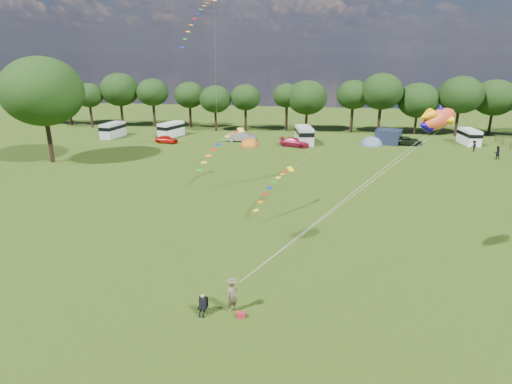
# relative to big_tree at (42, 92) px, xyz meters

# --- Properties ---
(ground_plane) EXTENTS (180.00, 180.00, 0.00)m
(ground_plane) POSITION_rel_big_tree_xyz_m (30.00, -28.00, -9.02)
(ground_plane) COLOR black
(ground_plane) RESTS_ON ground
(tree_line) EXTENTS (102.98, 10.98, 10.27)m
(tree_line) POSITION_rel_big_tree_xyz_m (35.30, 26.99, -2.67)
(tree_line) COLOR black
(tree_line) RESTS_ON ground
(big_tree) EXTENTS (10.00, 10.00, 13.28)m
(big_tree) POSITION_rel_big_tree_xyz_m (0.00, 0.00, 0.00)
(big_tree) COLOR black
(big_tree) RESTS_ON ground
(car_a) EXTENTS (3.82, 1.98, 1.22)m
(car_a) POSITION_rel_big_tree_xyz_m (10.52, 13.73, -8.41)
(car_a) COLOR red
(car_a) RESTS_ON ground
(car_b) EXTENTS (4.54, 1.90, 1.57)m
(car_b) POSITION_rel_big_tree_xyz_m (21.83, 16.81, -8.23)
(car_b) COLOR gray
(car_b) RESTS_ON ground
(car_c) EXTENTS (4.71, 3.13, 1.31)m
(car_c) POSITION_rel_big_tree_xyz_m (30.56, 14.30, -8.36)
(car_c) COLOR #A01A35
(car_c) RESTS_ON ground
(car_d) EXTENTS (4.69, 2.13, 1.28)m
(car_d) POSITION_rel_big_tree_xyz_m (47.57, 18.16, -8.38)
(car_d) COLOR black
(car_d) RESTS_ON ground
(campervan_a) EXTENTS (2.73, 5.10, 2.38)m
(campervan_a) POSITION_rel_big_tree_xyz_m (-0.02, 17.03, -7.74)
(campervan_a) COLOR #B4B4B6
(campervan_a) RESTS_ON ground
(campervan_b) EXTENTS (3.57, 5.22, 2.36)m
(campervan_b) POSITION_rel_big_tree_xyz_m (9.44, 19.08, -7.75)
(campervan_b) COLOR white
(campervan_b) RESTS_ON ground
(campervan_c) EXTENTS (3.34, 5.70, 2.62)m
(campervan_c) POSITION_rel_big_tree_xyz_m (31.85, 16.68, -7.61)
(campervan_c) COLOR silver
(campervan_c) RESTS_ON ground
(campervan_d) EXTENTS (2.53, 4.89, 2.30)m
(campervan_d) POSITION_rel_big_tree_xyz_m (57.14, 20.25, -7.78)
(campervan_d) COLOR white
(campervan_d) RESTS_ON ground
(tent_orange) EXTENTS (2.94, 3.22, 2.30)m
(tent_orange) POSITION_rel_big_tree_xyz_m (23.73, 13.73, -9.00)
(tent_orange) COLOR #BC5B14
(tent_orange) RESTS_ON ground
(tent_greyblue) EXTENTS (3.51, 3.84, 2.61)m
(tent_greyblue) POSITION_rel_big_tree_xyz_m (42.19, 17.12, -9.00)
(tent_greyblue) COLOR slate
(tent_greyblue) RESTS_ON ground
(awning_navy) EXTENTS (4.34, 3.94, 2.23)m
(awning_navy) POSITION_rel_big_tree_xyz_m (44.81, 18.65, -7.90)
(awning_navy) COLOR #192135
(awning_navy) RESTS_ON ground
(kite_flyer) EXTENTS (0.83, 0.81, 1.91)m
(kite_flyer) POSITION_rel_big_tree_xyz_m (30.12, -29.29, -8.06)
(kite_flyer) COLOR brown
(kite_flyer) RESTS_ON ground
(camp_chair) EXTENTS (0.54, 0.53, 1.25)m
(camp_chair) POSITION_rel_big_tree_xyz_m (28.55, -29.75, -8.27)
(camp_chair) COLOR #99999E
(camp_chair) RESTS_ON ground
(kite_bag) EXTENTS (0.49, 0.36, 0.32)m
(kite_bag) POSITION_rel_big_tree_xyz_m (30.68, -29.79, -8.86)
(kite_bag) COLOR #A91B28
(kite_bag) RESTS_ON ground
(fish_kite) EXTENTS (3.04, 2.81, 1.76)m
(fish_kite) POSITION_rel_big_tree_xyz_m (41.17, -23.07, 1.06)
(fish_kite) COLOR #E84924
(fish_kite) RESTS_ON ground
(streamer_kite_a) EXTENTS (3.29, 5.59, 5.75)m
(streamer_kite_a) POSITION_rel_big_tree_xyz_m (19.84, 2.88, 8.83)
(streamer_kite_a) COLOR #FFFB33
(streamer_kite_a) RESTS_ON ground
(streamer_kite_b) EXTENTS (4.40, 4.76, 3.84)m
(streamer_kite_b) POSITION_rel_big_tree_xyz_m (24.38, -6.06, -4.39)
(streamer_kite_b) COLOR yellow
(streamer_kite_b) RESTS_ON ground
(streamer_kite_c) EXTENTS (3.15, 4.96, 2.80)m
(streamer_kite_c) POSITION_rel_big_tree_xyz_m (30.90, -13.78, -6.10)
(streamer_kite_c) COLOR #EDF400
(streamer_kite_c) RESTS_ON ground
(walker_a) EXTENTS (0.97, 0.74, 1.78)m
(walker_a) POSITION_rel_big_tree_xyz_m (57.85, 10.64, -8.13)
(walker_a) COLOR black
(walker_a) RESTS_ON ground
(walker_b) EXTENTS (1.12, 0.96, 1.59)m
(walker_b) POSITION_rel_big_tree_xyz_m (56.31, 15.03, -8.22)
(walker_b) COLOR black
(walker_b) RESTS_ON ground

